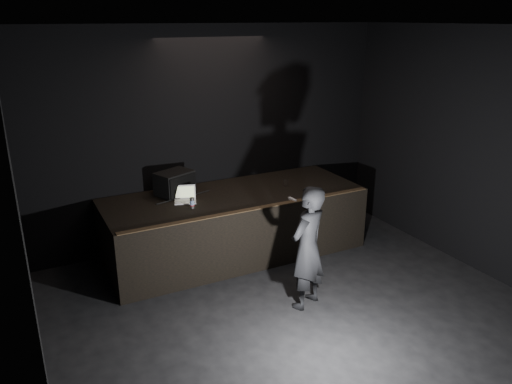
{
  "coord_description": "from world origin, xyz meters",
  "views": [
    {
      "loc": [
        -3.0,
        -3.89,
        3.59
      ],
      "look_at": [
        0.16,
        2.3,
        1.14
      ],
      "focal_mm": 35.0,
      "sensor_mm": 36.0,
      "label": 1
    }
  ],
  "objects": [
    {
      "name": "stage_monitor",
      "position": [
        -0.81,
        3.13,
        1.18
      ],
      "size": [
        0.65,
        0.57,
        0.36
      ],
      "rotation": [
        0.0,
        0.0,
        0.39
      ],
      "color": "black",
      "rests_on": "stage_riser"
    },
    {
      "name": "wii_remote",
      "position": [
        0.66,
        2.08,
        1.02
      ],
      "size": [
        0.05,
        0.17,
        0.03
      ],
      "primitive_type": "cube",
      "rotation": [
        0.0,
        0.0,
        0.1
      ],
      "color": "white",
      "rests_on": "stage_riser"
    },
    {
      "name": "riser_lip",
      "position": [
        0.0,
        2.02,
        1.01
      ],
      "size": [
        3.92,
        0.1,
        0.01
      ],
      "primitive_type": "cube",
      "color": "brown",
      "rests_on": "stage_riser"
    },
    {
      "name": "plastic_cup",
      "position": [
        0.9,
        2.7,
        1.05
      ],
      "size": [
        0.08,
        0.08,
        0.1
      ],
      "primitive_type": "cylinder",
      "color": "white",
      "rests_on": "stage_riser"
    },
    {
      "name": "room_walls",
      "position": [
        0.0,
        0.0,
        2.02
      ],
      "size": [
        6.1,
        7.1,
        3.52
      ],
      "color": "black",
      "rests_on": "ground"
    },
    {
      "name": "cable",
      "position": [
        -0.75,
        2.92,
        1.01
      ],
      "size": [
        0.92,
        0.24,
        0.02
      ],
      "primitive_type": "cylinder",
      "rotation": [
        0.0,
        1.57,
        0.24
      ],
      "color": "black",
      "rests_on": "stage_riser"
    },
    {
      "name": "beer_can",
      "position": [
        -0.78,
        2.46,
        1.08
      ],
      "size": [
        0.07,
        0.07,
        0.16
      ],
      "color": "silver",
      "rests_on": "stage_riser"
    },
    {
      "name": "ground",
      "position": [
        0.0,
        0.0,
        0.0
      ],
      "size": [
        7.0,
        7.0,
        0.0
      ],
      "primitive_type": "plane",
      "color": "black",
      "rests_on": "ground"
    },
    {
      "name": "laptop",
      "position": [
        -0.77,
        2.79,
        1.06
      ],
      "size": [
        0.39,
        0.37,
        0.22
      ],
      "rotation": [
        0.0,
        0.0,
        -0.33
      ],
      "color": "silver",
      "rests_on": "stage_riser"
    },
    {
      "name": "person",
      "position": [
        0.19,
        0.91,
        0.82
      ],
      "size": [
        0.71,
        0.61,
        1.65
      ],
      "primitive_type": "imported",
      "rotation": [
        0.0,
        0.0,
        3.57
      ],
      "color": "black",
      "rests_on": "ground"
    },
    {
      "name": "stage_riser",
      "position": [
        0.0,
        2.73,
        0.5
      ],
      "size": [
        4.0,
        1.5,
        1.0
      ],
      "primitive_type": "cube",
      "color": "black",
      "rests_on": "ground"
    }
  ]
}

